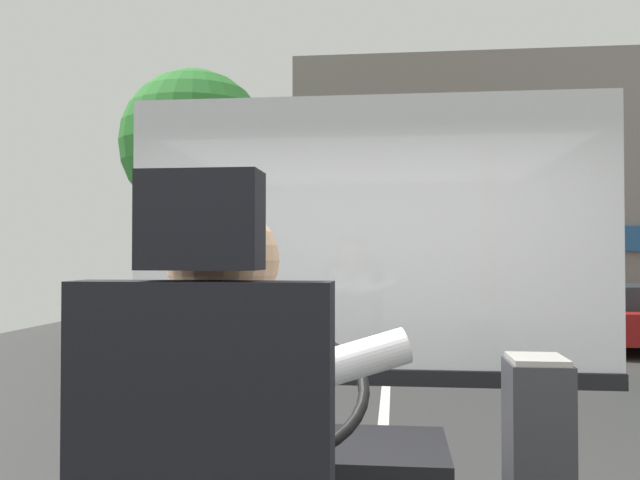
% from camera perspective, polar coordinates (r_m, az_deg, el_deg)
% --- Properties ---
extents(ground, '(18.00, 44.00, 0.06)m').
position_cam_1_polar(ground, '(10.79, 5.68, -11.14)').
color(ground, '#313131').
extents(bus_driver, '(0.80, 0.62, 0.81)m').
position_cam_1_polar(bus_driver, '(1.51, -7.67, -16.93)').
color(bus_driver, black).
rests_on(bus_driver, driver_seat).
extents(fare_box, '(0.22, 0.28, 0.75)m').
position_cam_1_polar(fare_box, '(2.77, 17.88, -17.05)').
color(fare_box, '#333338').
rests_on(fare_box, bus_floor).
extents(windshield_panel, '(2.50, 0.08, 1.48)m').
position_cam_1_polar(windshield_panel, '(3.46, 4.16, -2.63)').
color(windshield_panel, silver).
extents(street_tree, '(2.97, 2.97, 5.54)m').
position_cam_1_polar(street_tree, '(13.93, -10.55, 7.89)').
color(street_tree, '#4C3828').
rests_on(street_tree, ground).
extents(shop_building, '(13.93, 5.25, 6.93)m').
position_cam_1_polar(shop_building, '(20.12, 18.88, 3.47)').
color(shop_building, gray).
rests_on(shop_building, ground).
extents(parked_car_red, '(1.90, 3.97, 1.23)m').
position_cam_1_polar(parked_car_red, '(14.82, 24.19, -5.76)').
color(parked_car_red, maroon).
rests_on(parked_car_red, ground).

